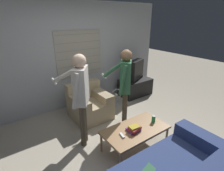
# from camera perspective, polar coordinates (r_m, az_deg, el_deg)

# --- Properties ---
(ground_plane) EXTENTS (16.00, 16.00, 0.00)m
(ground_plane) POSITION_cam_1_polar(r_m,az_deg,el_deg) (3.39, 4.25, -18.71)
(ground_plane) COLOR #B2A893
(wall_back) EXTENTS (5.20, 0.08, 2.55)m
(wall_back) POSITION_cam_1_polar(r_m,az_deg,el_deg) (4.43, -12.32, 9.26)
(wall_back) COLOR #ADB2B7
(wall_back) RESTS_ON ground_plane
(armchair_beige) EXTENTS (0.83, 0.82, 0.78)m
(armchair_beige) POSITION_cam_1_polar(r_m,az_deg,el_deg) (4.07, -7.50, -6.07)
(armchair_beige) COLOR tan
(armchair_beige) RESTS_ON ground_plane
(coffee_table) EXTENTS (1.13, 0.61, 0.40)m
(coffee_table) POSITION_cam_1_polar(r_m,az_deg,el_deg) (3.12, 7.65, -14.35)
(coffee_table) COLOR #9E754C
(coffee_table) RESTS_ON ground_plane
(tv_stand) EXTENTS (0.93, 0.55, 0.48)m
(tv_stand) POSITION_cam_1_polar(r_m,az_deg,el_deg) (5.22, 7.56, -0.48)
(tv_stand) COLOR black
(tv_stand) RESTS_ON ground_plane
(tv) EXTENTS (0.63, 0.41, 0.57)m
(tv) POSITION_cam_1_polar(r_m,az_deg,el_deg) (5.05, 7.82, 5.04)
(tv) COLOR black
(tv) RESTS_ON tv_stand
(person_left_standing) EXTENTS (0.52, 0.74, 1.66)m
(person_left_standing) POSITION_cam_1_polar(r_m,az_deg,el_deg) (2.92, -10.23, -1.68)
(person_left_standing) COLOR #4C4233
(person_left_standing) RESTS_ON ground_plane
(person_right_standing) EXTENTS (0.45, 0.71, 1.63)m
(person_right_standing) POSITION_cam_1_polar(r_m,az_deg,el_deg) (3.39, 4.26, 1.57)
(person_right_standing) COLOR #4C4233
(person_right_standing) RESTS_ON ground_plane
(book_stack) EXTENTS (0.23, 0.21, 0.10)m
(book_stack) POSITION_cam_1_polar(r_m,az_deg,el_deg) (3.01, 7.16, -13.85)
(book_stack) COLOR #75387F
(book_stack) RESTS_ON coffee_table
(soda_can) EXTENTS (0.07, 0.07, 0.13)m
(soda_can) POSITION_cam_1_polar(r_m,az_deg,el_deg) (3.29, 13.40, -10.60)
(soda_can) COLOR #238E47
(soda_can) RESTS_ON coffee_table
(spare_remote) EXTENTS (0.07, 0.14, 0.02)m
(spare_remote) POSITION_cam_1_polar(r_m,az_deg,el_deg) (2.91, 3.31, -15.96)
(spare_remote) COLOR white
(spare_remote) RESTS_ON coffee_table
(floor_fan) EXTENTS (0.34, 0.20, 0.43)m
(floor_fan) POSITION_cam_1_polar(r_m,az_deg,el_deg) (4.63, 1.29, -3.60)
(floor_fan) COLOR #A8A8AD
(floor_fan) RESTS_ON ground_plane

